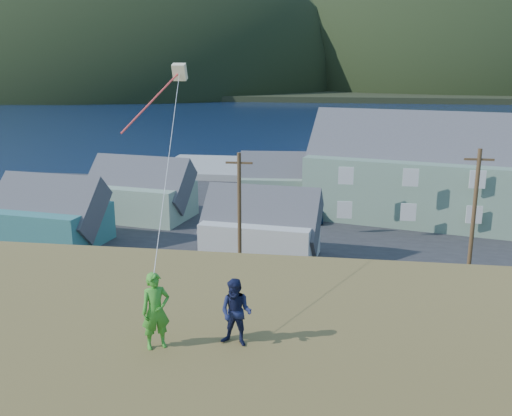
{
  "coord_description": "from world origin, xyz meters",
  "views": [
    {
      "loc": [
        3.8,
        -31.02,
        13.63
      ],
      "look_at": [
        0.98,
        -12.35,
        8.8
      ],
      "focal_mm": 40.0,
      "sensor_mm": 36.0,
      "label": 1
    }
  ],
  "objects_px": {
    "lodge": "(502,175)",
    "shed_palegreen_far": "(288,181)",
    "shed_palegreen_near": "(140,191)",
    "shed_white": "(261,228)",
    "wharf": "(263,169)",
    "kite_flyer_navy": "(236,313)",
    "shed_teal": "(49,214)",
    "kite_flyer_green": "(156,311)"
  },
  "relations": [
    {
      "from": "lodge",
      "to": "shed_palegreen_near",
      "type": "xyz_separation_m",
      "value": [
        -31.05,
        -2.33,
        -1.9
      ]
    },
    {
      "from": "wharf",
      "to": "shed_palegreen_far",
      "type": "bearing_deg",
      "value": -74.16
    },
    {
      "from": "wharf",
      "to": "kite_flyer_green",
      "type": "distance_m",
      "value": 60.21
    },
    {
      "from": "kite_flyer_green",
      "to": "shed_palegreen_far",
      "type": "bearing_deg",
      "value": 58.85
    },
    {
      "from": "shed_teal",
      "to": "kite_flyer_navy",
      "type": "height_order",
      "value": "kite_flyer_navy"
    },
    {
      "from": "shed_palegreen_far",
      "to": "wharf",
      "type": "bearing_deg",
      "value": 102.07
    },
    {
      "from": "shed_teal",
      "to": "shed_palegreen_near",
      "type": "relative_size",
      "value": 0.9
    },
    {
      "from": "shed_white",
      "to": "shed_palegreen_far",
      "type": "xyz_separation_m",
      "value": [
        0.25,
        16.64,
        -0.04
      ]
    },
    {
      "from": "lodge",
      "to": "shed_teal",
      "type": "height_order",
      "value": "lodge"
    },
    {
      "from": "wharf",
      "to": "shed_teal",
      "type": "relative_size",
      "value": 2.88
    },
    {
      "from": "kite_flyer_navy",
      "to": "shed_white",
      "type": "bearing_deg",
      "value": 107.13
    },
    {
      "from": "wharf",
      "to": "shed_teal",
      "type": "xyz_separation_m",
      "value": [
        -12.0,
        -32.14,
        2.01
      ]
    },
    {
      "from": "lodge",
      "to": "kite_flyer_navy",
      "type": "relative_size",
      "value": 20.95
    },
    {
      "from": "kite_flyer_green",
      "to": "wharf",
      "type": "bearing_deg",
      "value": 63.01
    },
    {
      "from": "shed_palegreen_near",
      "to": "shed_palegreen_far",
      "type": "height_order",
      "value": "shed_palegreen_near"
    },
    {
      "from": "lodge",
      "to": "kite_flyer_green",
      "type": "bearing_deg",
      "value": -101.33
    },
    {
      "from": "lodge",
      "to": "shed_teal",
      "type": "bearing_deg",
      "value": -149.69
    },
    {
      "from": "kite_flyer_navy",
      "to": "shed_teal",
      "type": "bearing_deg",
      "value": 136.36
    },
    {
      "from": "kite_flyer_navy",
      "to": "wharf",
      "type": "bearing_deg",
      "value": 107.66
    },
    {
      "from": "shed_palegreen_near",
      "to": "kite_flyer_green",
      "type": "bearing_deg",
      "value": -59.38
    },
    {
      "from": "shed_white",
      "to": "kite_flyer_green",
      "type": "bearing_deg",
      "value": -81.32
    },
    {
      "from": "shed_white",
      "to": "wharf",
      "type": "bearing_deg",
      "value": 103.63
    },
    {
      "from": "shed_palegreen_near",
      "to": "shed_white",
      "type": "height_order",
      "value": "shed_palegreen_near"
    },
    {
      "from": "shed_palegreen_far",
      "to": "shed_teal",
      "type": "bearing_deg",
      "value": -140.98
    },
    {
      "from": "shed_palegreen_far",
      "to": "shed_palegreen_near",
      "type": "bearing_deg",
      "value": -154.32
    },
    {
      "from": "wharf",
      "to": "shed_palegreen_far",
      "type": "relative_size",
      "value": 2.68
    },
    {
      "from": "shed_teal",
      "to": "shed_palegreen_near",
      "type": "distance_m",
      "value": 9.37
    },
    {
      "from": "shed_teal",
      "to": "kite_flyer_navy",
      "type": "bearing_deg",
      "value": -46.57
    },
    {
      "from": "shed_white",
      "to": "shed_palegreen_far",
      "type": "height_order",
      "value": "shed_white"
    },
    {
      "from": "lodge",
      "to": "kite_flyer_navy",
      "type": "xyz_separation_m",
      "value": [
        -15.7,
        -37.62,
        3.58
      ]
    },
    {
      "from": "lodge",
      "to": "shed_white",
      "type": "distance_m",
      "value": 22.27
    },
    {
      "from": "kite_flyer_green",
      "to": "shed_teal",
      "type": "bearing_deg",
      "value": 90.5
    },
    {
      "from": "wharf",
      "to": "shed_palegreen_near",
      "type": "height_order",
      "value": "shed_palegreen_near"
    },
    {
      "from": "kite_flyer_navy",
      "to": "shed_palegreen_far",
      "type": "bearing_deg",
      "value": 104.17
    },
    {
      "from": "kite_flyer_green",
      "to": "shed_white",
      "type": "bearing_deg",
      "value": 60.23
    },
    {
      "from": "wharf",
      "to": "shed_palegreen_near",
      "type": "distance_m",
      "value": 25.09
    },
    {
      "from": "shed_palegreen_far",
      "to": "kite_flyer_navy",
      "type": "distance_m",
      "value": 42.85
    },
    {
      "from": "lodge",
      "to": "shed_white",
      "type": "xyz_separation_m",
      "value": [
        -18.74,
        -11.88,
        -1.96
      ]
    },
    {
      "from": "wharf",
      "to": "shed_white",
      "type": "relative_size",
      "value": 3.05
    },
    {
      "from": "lodge",
      "to": "shed_palegreen_far",
      "type": "distance_m",
      "value": 19.2
    },
    {
      "from": "shed_white",
      "to": "shed_palegreen_near",
      "type": "bearing_deg",
      "value": 148.15
    },
    {
      "from": "shed_teal",
      "to": "kite_flyer_green",
      "type": "relative_size",
      "value": 4.95
    }
  ]
}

